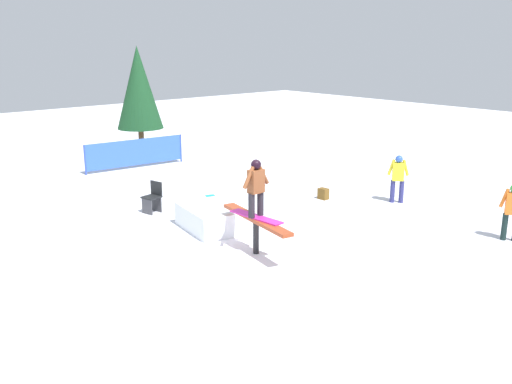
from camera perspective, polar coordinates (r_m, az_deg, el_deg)
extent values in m
plane|color=white|center=(13.24, 0.00, -6.13)|extent=(60.00, 60.00, 0.00)
cylinder|color=black|center=(13.10, 0.00, -4.53)|extent=(0.14, 0.14, 0.79)
cube|color=#A53F1E|center=(12.96, 0.00, -2.73)|extent=(2.65, 0.76, 0.08)
cube|color=white|center=(14.86, -4.11, -2.54)|extent=(2.04, 1.80, 0.59)
cube|color=#CB269B|center=(12.94, 0.00, -2.50)|extent=(1.50, 0.35, 0.03)
cylinder|color=#262329|center=(12.77, -0.45, -1.38)|extent=(0.15, 0.15, 0.55)
cylinder|color=#262329|center=(12.95, 0.44, -1.14)|extent=(0.15, 0.15, 0.55)
cube|color=brown|center=(12.72, 0.00, 1.09)|extent=(0.24, 0.37, 0.53)
cylinder|color=brown|center=(12.54, -0.73, 1.45)|extent=(0.11, 0.35, 0.49)
cylinder|color=brown|center=(12.84, 0.72, 1.78)|extent=(0.11, 0.35, 0.49)
sphere|color=black|center=(12.63, 0.00, 2.76)|extent=(0.23, 0.23, 0.23)
cylinder|color=navy|center=(17.67, 14.33, 0.04)|extent=(0.14, 0.14, 0.68)
cylinder|color=navy|center=(17.65, 13.49, 0.08)|extent=(0.14, 0.14, 0.68)
cube|color=yellow|center=(17.51, 14.04, 2.00)|extent=(0.39, 0.37, 0.55)
cylinder|color=yellow|center=(17.50, 14.75, 2.36)|extent=(0.22, 0.20, 0.49)
cylinder|color=yellow|center=(17.47, 13.38, 2.43)|extent=(0.22, 0.20, 0.49)
sphere|color=blue|center=(17.43, 14.12, 3.22)|extent=(0.21, 0.21, 0.21)
cylinder|color=black|center=(15.25, 23.59, -3.20)|extent=(0.14, 0.14, 0.67)
cylinder|color=orange|center=(15.05, 23.58, -0.55)|extent=(0.22, 0.18, 0.48)
cube|color=#1BB7CE|center=(17.36, -4.00, -0.91)|extent=(1.49, 0.79, 0.02)
cube|color=#3F3F44|center=(16.31, -10.84, -1.45)|extent=(0.39, 0.11, 0.44)
cube|color=#3F3F44|center=(16.54, -9.92, -1.17)|extent=(0.39, 0.11, 0.44)
cube|color=black|center=(16.36, -10.42, -0.50)|extent=(0.52, 0.52, 0.04)
cube|color=black|center=(16.43, -9.94, 0.39)|extent=(0.44, 0.12, 0.40)
cube|color=brown|center=(17.65, 6.75, -0.18)|extent=(0.31, 0.23, 0.34)
cylinder|color=blue|center=(23.00, -7.53, 4.37)|extent=(0.06, 0.06, 1.10)
cylinder|color=blue|center=(21.47, -16.73, 3.08)|extent=(0.06, 0.06, 1.10)
cube|color=blue|center=(22.15, -11.98, 3.90)|extent=(0.39, 3.89, 0.99)
cylinder|color=#4C331E|center=(25.62, -11.39, 5.18)|extent=(0.24, 0.24, 0.99)
cone|color=#194723|center=(25.34, -11.66, 10.20)|extent=(1.98, 1.98, 3.51)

